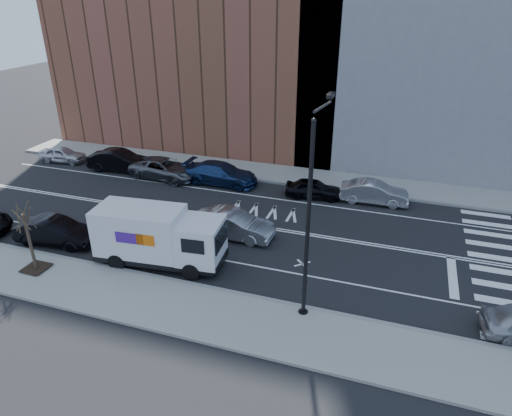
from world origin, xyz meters
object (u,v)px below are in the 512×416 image
Objects in this scene: far_parked_a at (63,154)px; driving_sedan at (232,224)px; far_parked_b at (120,161)px; fedex_van at (158,236)px.

far_parked_a is 0.79× the size of driving_sedan.
far_parked_b is at bearing -98.39° from far_parked_a.
far_parked_b is 14.52m from driving_sedan.
fedex_van reaches higher than far_parked_b.
driving_sedan is (2.61, 3.95, -0.83)m from fedex_van.
far_parked_a is at bearing 138.33° from fedex_van.
far_parked_b reaches higher than driving_sedan.
driving_sedan is at bearing -124.87° from far_parked_b.
far_parked_b is (5.78, -0.20, 0.18)m from far_parked_a.
fedex_van is 1.43× the size of driving_sedan.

